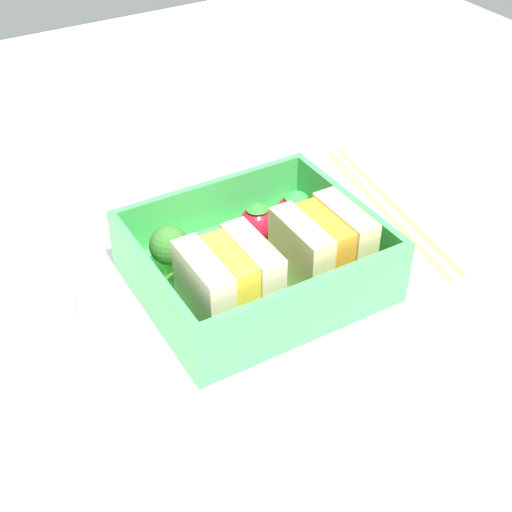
{
  "coord_description": "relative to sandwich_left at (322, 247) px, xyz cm",
  "views": [
    {
      "loc": [
        21.33,
        36.36,
        35.88
      ],
      "look_at": [
        0.0,
        0.0,
        2.7
      ],
      "focal_mm": 50.0,
      "sensor_mm": 36.0,
      "label": 1
    }
  ],
  "objects": [
    {
      "name": "sandwich_center_left",
      "position": [
        7.84,
        0.0,
        0.0
      ],
      "size": [
        5.75,
        5.91,
        5.53
      ],
      "color": "beige",
      "rests_on": "bento_tray"
    },
    {
      "name": "drinking_glass",
      "position": [
        21.64,
        1.09,
        0.81
      ],
      "size": [
        6.26,
        6.26,
        9.56
      ],
      "primitive_type": "cylinder",
      "color": "white",
      "rests_on": "ground_plane"
    },
    {
      "name": "bento_tray",
      "position": [
        3.92,
        -2.96,
        -3.37
      ],
      "size": [
        17.49,
        14.94,
        1.2
      ],
      "primitive_type": "cube",
      "color": "#44B858",
      "rests_on": "ground_plane"
    },
    {
      "name": "strawberry_left",
      "position": [
        -1.66,
        -6.16,
        -1.07
      ],
      "size": [
        3.14,
        3.14,
        3.74
      ],
      "color": "red",
      "rests_on": "bento_tray"
    },
    {
      "name": "ground_plane",
      "position": [
        3.92,
        -2.96,
        -4.97
      ],
      "size": [
        120.0,
        120.0,
        2.0
      ],
      "primitive_type": "cube",
      "color": "white"
    },
    {
      "name": "strawberry_far_left",
      "position": [
        1.71,
        -6.54,
        -1.18
      ],
      "size": [
        2.92,
        2.92,
        3.52
      ],
      "color": "red",
      "rests_on": "bento_tray"
    },
    {
      "name": "chopstick_pair",
      "position": [
        -11.62,
        -5.84,
        -3.62
      ],
      "size": [
        5.07,
        21.42,
        0.7
      ],
      "color": "tan",
      "rests_on": "ground_plane"
    },
    {
      "name": "broccoli_floret",
      "position": [
        9.6,
        -6.0,
        -0.25
      ],
      "size": [
        3.01,
        3.01,
        4.22
      ],
      "color": "#8BC666",
      "rests_on": "bento_tray"
    },
    {
      "name": "sandwich_left",
      "position": [
        0.0,
        0.0,
        0.0
      ],
      "size": [
        5.75,
        5.91,
        5.53
      ],
      "color": "#D5C284",
      "rests_on": "bento_tray"
    },
    {
      "name": "bento_rim",
      "position": [
        3.92,
        -2.96,
        -0.68
      ],
      "size": [
        17.49,
        14.94,
        4.18
      ],
      "color": "#44B858",
      "rests_on": "bento_tray"
    },
    {
      "name": "carrot_stick_far_left",
      "position": [
        5.97,
        -6.31,
        -2.06
      ],
      "size": [
        4.55,
        3.4,
        1.41
      ],
      "primitive_type": "cylinder",
      "rotation": [
        1.57,
        0.0,
        5.23
      ],
      "color": "orange",
      "rests_on": "bento_tray"
    }
  ]
}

